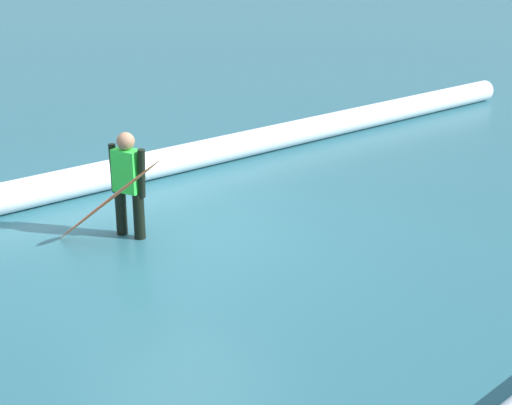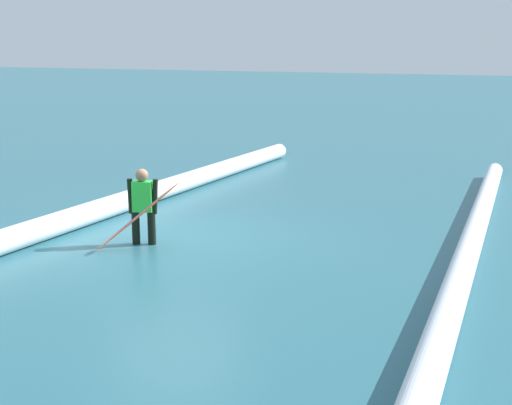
# 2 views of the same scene
# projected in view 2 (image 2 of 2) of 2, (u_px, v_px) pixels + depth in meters

# --- Properties ---
(ground_plane) EXTENTS (140.68, 140.68, 0.00)m
(ground_plane) POSITION_uv_depth(u_px,v_px,m) (173.00, 239.00, 12.96)
(ground_plane) COLOR #2A6471
(surfer) EXTENTS (0.30, 0.53, 1.33)m
(surfer) POSITION_uv_depth(u_px,v_px,m) (143.00, 203.00, 12.47)
(surfer) COLOR black
(surfer) RESTS_ON ground_plane
(surfboard) EXTENTS (0.90, 1.40, 1.20)m
(surfboard) POSITION_uv_depth(u_px,v_px,m) (138.00, 217.00, 12.12)
(surfboard) COLOR #E55926
(surfboard) RESTS_ON ground_plane
(wave_crest_foreground) EXTENTS (14.63, 0.88, 0.43)m
(wave_crest_foreground) POSITION_uv_depth(u_px,v_px,m) (143.00, 196.00, 15.58)
(wave_crest_foreground) COLOR white
(wave_crest_foreground) RESTS_ON ground_plane
(wave_crest_midground) EXTENTS (17.30, 1.27, 0.38)m
(wave_crest_midground) POSITION_uv_depth(u_px,v_px,m) (464.00, 264.00, 10.86)
(wave_crest_midground) COLOR white
(wave_crest_midground) RESTS_ON ground_plane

